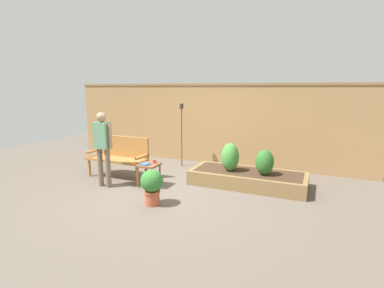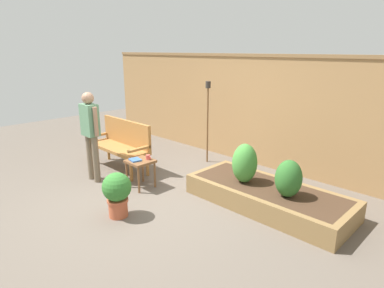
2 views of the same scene
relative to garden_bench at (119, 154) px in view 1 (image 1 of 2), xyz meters
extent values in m
plane|color=#60564C|center=(1.38, -0.53, -0.54)|extent=(14.00, 14.00, 0.00)
cube|color=#A37A4C|center=(1.38, 2.07, 0.51)|extent=(8.40, 0.10, 2.10)
cube|color=olive|center=(1.38, 2.07, 1.59)|extent=(8.40, 0.14, 0.06)
cylinder|color=#A87038|center=(0.66, 0.08, -0.34)|extent=(0.06, 0.06, 0.40)
cylinder|color=#A87038|center=(0.66, -0.28, -0.34)|extent=(0.06, 0.06, 0.40)
cylinder|color=#A87038|center=(-0.66, 0.08, -0.34)|extent=(0.06, 0.06, 0.40)
cylinder|color=#A87038|center=(-0.66, -0.28, -0.34)|extent=(0.06, 0.06, 0.40)
cube|color=#A87038|center=(0.00, -0.10, -0.11)|extent=(1.44, 0.48, 0.06)
cube|color=#A87038|center=(0.00, 0.11, 0.16)|extent=(1.44, 0.06, 0.48)
cube|color=#A87038|center=(-0.69, -0.10, 0.02)|extent=(0.06, 0.48, 0.04)
cube|color=#A87038|center=(0.69, -0.10, 0.02)|extent=(0.06, 0.48, 0.04)
cylinder|color=brown|center=(1.16, -0.15, -0.32)|extent=(0.04, 0.04, 0.44)
cylinder|color=brown|center=(1.16, -0.48, -0.32)|extent=(0.04, 0.04, 0.44)
cylinder|color=brown|center=(0.83, -0.15, -0.32)|extent=(0.04, 0.04, 0.44)
cylinder|color=brown|center=(0.83, -0.48, -0.32)|extent=(0.04, 0.04, 0.44)
cube|color=brown|center=(1.00, -0.32, -0.08)|extent=(0.40, 0.40, 0.04)
cylinder|color=#CC4C47|center=(1.05, -0.20, -0.03)|extent=(0.07, 0.07, 0.08)
torus|color=#CC4C47|center=(1.10, -0.20, -0.03)|extent=(0.05, 0.01, 0.05)
cube|color=#38609E|center=(0.95, -0.38, -0.05)|extent=(0.22, 0.20, 0.02)
cylinder|color=#B75638|center=(1.57, -1.14, -0.43)|extent=(0.26, 0.26, 0.22)
cylinder|color=#B75638|center=(1.57, -1.14, -0.30)|extent=(0.29, 0.29, 0.04)
sphere|color=#33752D|center=(1.57, -1.14, -0.11)|extent=(0.40, 0.40, 0.40)
cube|color=olive|center=(2.88, 0.12, -0.39)|extent=(2.40, 0.09, 0.30)
cube|color=olive|center=(2.88, 1.03, -0.39)|extent=(2.40, 0.09, 0.30)
cube|color=olive|center=(1.72, 0.58, -0.39)|extent=(0.09, 0.82, 0.30)
cube|color=olive|center=(4.03, 0.58, -0.39)|extent=(0.09, 0.82, 0.30)
cube|color=#422D1E|center=(2.88, 0.58, -0.39)|extent=(2.22, 0.82, 0.30)
cylinder|color=brown|center=(2.51, 0.49, -0.21)|extent=(0.04, 0.04, 0.06)
ellipsoid|color=#428938|center=(2.51, 0.49, 0.05)|extent=(0.38, 0.38, 0.60)
cylinder|color=brown|center=(3.23, 0.49, -0.21)|extent=(0.04, 0.04, 0.06)
ellipsoid|color=#2D6628|center=(3.23, 0.49, 0.02)|extent=(0.36, 0.36, 0.52)
cylinder|color=brown|center=(0.91, 1.43, 0.21)|extent=(0.03, 0.03, 1.51)
cylinder|color=#332D28|center=(0.91, 1.43, 1.03)|extent=(0.10, 0.10, 0.13)
cylinder|color=#70604C|center=(0.25, -0.71, -0.13)|extent=(0.11, 0.11, 0.82)
cylinder|color=#70604C|center=(0.05, -0.71, -0.13)|extent=(0.11, 0.11, 0.82)
cube|color=#5B8966|center=(0.15, -0.71, 0.55)|extent=(0.32, 0.20, 0.54)
cylinder|color=#9E755B|center=(0.35, -0.71, 0.55)|extent=(0.07, 0.07, 0.49)
cylinder|color=#9E755B|center=(-0.05, -0.71, 0.55)|extent=(0.07, 0.07, 0.49)
sphere|color=#9E755B|center=(0.15, -0.71, 0.92)|extent=(0.20, 0.20, 0.20)
camera|label=1|loc=(4.20, -5.34, 1.50)|focal=27.32mm
camera|label=2|loc=(5.18, -3.35, 1.69)|focal=30.59mm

